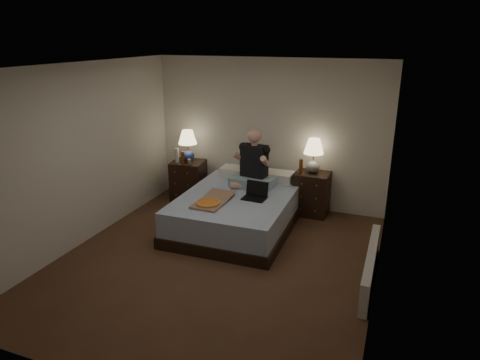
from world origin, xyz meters
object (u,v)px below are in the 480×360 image
at_px(bed, 237,211).
at_px(beer_bottle_right, 301,166).
at_px(soda_can, 189,162).
at_px(pizza_box, 208,204).
at_px(lamp_left, 188,146).
at_px(laptop, 254,191).
at_px(nightstand_left, 189,181).
at_px(water_bottle, 177,156).
at_px(nightstand_right, 312,193).
at_px(beer_bottle_left, 183,158).
at_px(person, 253,159).
at_px(radiator, 370,266).
at_px(lamp_right, 313,156).

relative_size(bed, beer_bottle_right, 9.28).
bearing_deg(soda_can, pizza_box, -52.93).
bearing_deg(lamp_left, laptop, -29.66).
relative_size(nightstand_left, water_bottle, 2.86).
height_order(nightstand_right, soda_can, soda_can).
bearing_deg(beer_bottle_left, soda_can, 16.13).
bearing_deg(soda_can, water_bottle, 170.94).
bearing_deg(beer_bottle_left, nightstand_left, 92.00).
distance_m(nightstand_right, person, 1.19).
relative_size(beer_bottle_left, laptop, 0.68).
xyz_separation_m(bed, person, (0.09, 0.43, 0.73)).
relative_size(nightstand_right, lamp_left, 1.28).
relative_size(nightstand_left, nightstand_right, 1.00).
bearing_deg(bed, water_bottle, 153.63).
relative_size(water_bottle, soda_can, 2.50).
bearing_deg(water_bottle, nightstand_right, 6.70).
bearing_deg(lamp_left, radiator, -26.72).
xyz_separation_m(beer_bottle_right, pizza_box, (-0.99, -1.42, -0.26)).
relative_size(soda_can, beer_bottle_right, 0.43).
bearing_deg(water_bottle, radiator, -23.90).
distance_m(water_bottle, soda_can, 0.27).
bearing_deg(laptop, beer_bottle_right, 65.56).
bearing_deg(person, beer_bottle_right, 39.99).
bearing_deg(bed, laptop, -15.97).
bearing_deg(beer_bottle_right, lamp_left, -178.74).
xyz_separation_m(beer_bottle_right, radiator, (1.28, -1.70, -0.63)).
relative_size(person, pizza_box, 1.22).
bearing_deg(nightstand_right, beer_bottle_left, -169.53).
xyz_separation_m(nightstand_left, pizza_box, (1.02, -1.36, 0.22)).
xyz_separation_m(bed, pizza_box, (-0.22, -0.58, 0.31)).
bearing_deg(pizza_box, lamp_right, 53.87).
bearing_deg(soda_can, person, -9.07).
distance_m(beer_bottle_left, radiator, 3.65).
distance_m(water_bottle, laptop, 1.85).
xyz_separation_m(nightstand_right, beer_bottle_right, (-0.18, -0.10, 0.47)).
xyz_separation_m(lamp_left, soda_can, (0.11, -0.17, -0.23)).
height_order(water_bottle, pizza_box, water_bottle).
bearing_deg(pizza_box, bed, 70.37).
bearing_deg(soda_can, bed, -28.84).
bearing_deg(soda_can, lamp_left, 122.30).
xyz_separation_m(lamp_right, laptop, (-0.64, -1.02, -0.34)).
distance_m(lamp_right, soda_can, 2.11).
xyz_separation_m(person, radiator, (1.96, -1.29, -0.80)).
relative_size(lamp_left, pizza_box, 0.74).
distance_m(bed, radiator, 2.23).
distance_m(nightstand_right, pizza_box, 1.93).
relative_size(nightstand_right, laptop, 2.10).
height_order(nightstand_left, person, person).
bearing_deg(soda_can, nightstand_right, 8.64).
bearing_deg(radiator, bed, 157.22).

